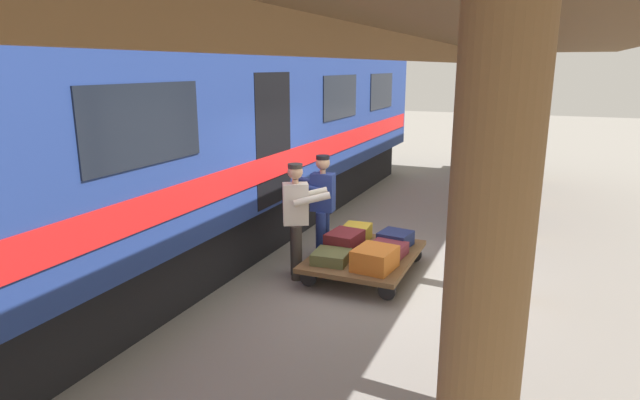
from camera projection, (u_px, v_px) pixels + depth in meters
name	position (u px, v px, depth m)	size (l,w,h in m)	color
ground_plane	(386.00, 277.00, 7.83)	(60.00, 60.00, 0.00)	gray
platform_canopy	(539.00, 48.00, 6.36)	(3.20, 17.71, 3.56)	brown
train_car	(192.00, 128.00, 8.60)	(3.02, 16.02, 4.00)	navy
luggage_cart	(365.00, 256.00, 7.94)	(1.44, 1.95, 0.31)	brown
suitcase_burgundy_valise	(386.00, 251.00, 7.78)	(0.51, 0.62, 0.17)	maroon
suitcase_yellow_case	(356.00, 233.00, 8.50)	(0.41, 0.52, 0.25)	gold
suitcase_orange_carryall	(375.00, 259.00, 7.29)	(0.51, 0.58, 0.30)	#CC6B23
suitcase_olive_duffel	(331.00, 257.00, 7.55)	(0.49, 0.49, 0.16)	brown
suitcase_navy_fabric	(395.00, 239.00, 8.26)	(0.46, 0.46, 0.22)	navy
suitcase_maroon_trunk	(345.00, 241.00, 8.02)	(0.45, 0.56, 0.30)	maroon
porter_in_overalls	(322.00, 204.00, 8.34)	(0.69, 0.47, 1.70)	navy
porter_by_door	(297.00, 217.00, 7.64)	(0.74, 0.63, 1.70)	#332D28
baggage_tug	(486.00, 153.00, 15.16)	(1.18, 1.75, 1.30)	black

